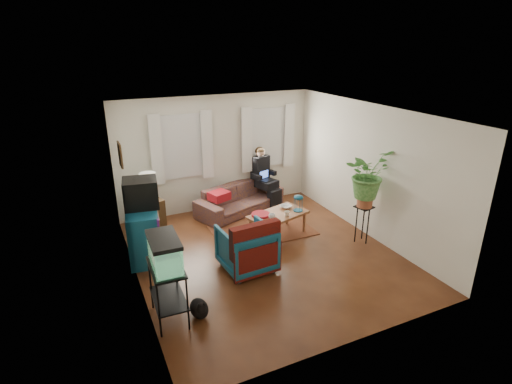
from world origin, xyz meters
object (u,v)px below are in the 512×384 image
dresser (144,233)px  coffee_table (278,225)px  side_table (151,214)px  sofa (240,195)px  armchair (246,246)px  aquarium_stand (168,293)px  plant_stand (362,224)px

dresser → coffee_table: dresser is taller
side_table → coffee_table: 2.62m
sofa → armchair: armchair is taller
aquarium_stand → coffee_table: aquarium_stand is taller
side_table → plant_stand: size_ratio=0.86×
sofa → dresser: dresser is taller
sofa → plant_stand: sofa is taller
plant_stand → aquarium_stand: bearing=-169.6°
sofa → side_table: 2.01m
coffee_table → plant_stand: bearing=-49.6°
armchair → coffee_table: (1.05, 0.86, -0.19)m
aquarium_stand → plant_stand: aquarium_stand is taller
sofa → side_table: (-2.01, -0.06, -0.09)m
dresser → aquarium_stand: size_ratio=1.24×
aquarium_stand → armchair: bearing=28.9°
dresser → armchair: dresser is taller
plant_stand → armchair: bearing=178.9°
sofa → aquarium_stand: size_ratio=2.46×
side_table → plant_stand: 4.26m
sofa → side_table: bearing=162.5°
coffee_table → sofa: bearing=82.2°
sofa → plant_stand: bearing=-75.6°
side_table → sofa: bearing=1.8°
side_table → armchair: bearing=-62.6°
sofa → aquarium_stand: (-2.36, -3.08, 0.02)m
sofa → dresser: 2.63m
dresser → plant_stand: bearing=-8.2°
sofa → side_table: size_ratio=3.25×
armchair → coffee_table: bearing=-144.8°
armchair → aquarium_stand: bearing=23.1°
sofa → armchair: size_ratio=2.42×
sofa → aquarium_stand: aquarium_stand is taller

